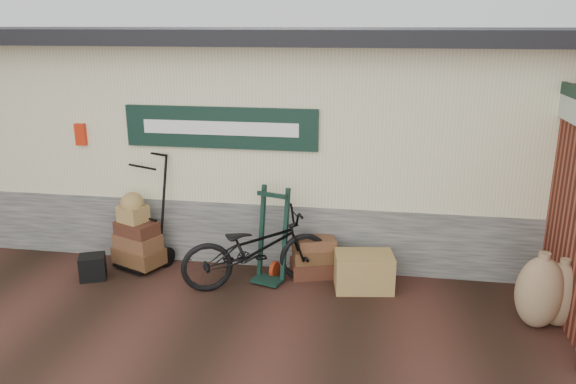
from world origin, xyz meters
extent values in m
plane|color=black|center=(0.00, 0.00, 0.00)|extent=(80.00, 80.00, 0.00)
cube|color=#4C4C47|center=(0.00, 2.75, 0.45)|extent=(14.00, 3.54, 0.90)
cube|color=beige|center=(0.00, 2.75, 1.95)|extent=(14.00, 3.50, 2.10)
cube|color=black|center=(0.00, 2.60, 3.10)|extent=(14.40, 4.10, 0.20)
cube|color=black|center=(-0.30, 0.97, 1.95)|extent=(2.60, 0.06, 0.55)
cube|color=white|center=(-0.30, 0.94, 1.95)|extent=(2.10, 0.01, 0.18)
cube|color=red|center=(-2.30, 0.97, 1.80)|extent=(0.14, 0.10, 0.30)
cube|color=olive|center=(1.66, 0.52, 0.24)|extent=(0.79, 0.58, 0.48)
cube|color=black|center=(-1.91, 0.22, 0.16)|extent=(0.41, 0.39, 0.33)
imported|color=black|center=(0.29, 0.39, 0.56)|extent=(1.42, 2.04, 1.12)
ellipsoid|color=olive|center=(3.85, -0.05, 0.38)|extent=(0.48, 0.41, 0.76)
ellipsoid|color=olive|center=(3.61, -0.11, 0.42)|extent=(0.56, 0.48, 0.84)
camera|label=1|loc=(1.78, -6.11, 3.28)|focal=35.00mm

